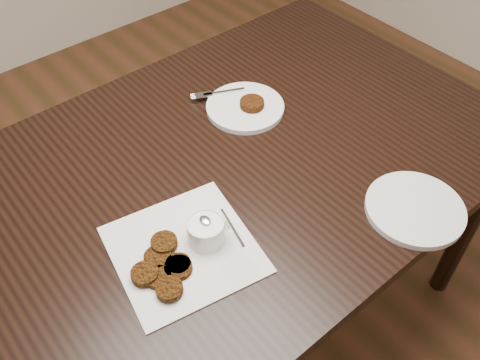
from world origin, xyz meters
The scene contains 7 objects.
floor centered at (0.00, 0.00, 0.00)m, with size 4.00×4.00×0.00m, color brown.
table centered at (0.04, 0.08, 0.38)m, with size 1.48×0.95×0.75m, color black.
napkin centered at (-0.20, -0.07, 0.75)m, with size 0.29×0.29×0.00m, color silver.
sauce_ramekin centered at (-0.15, -0.08, 0.81)m, with size 0.11×0.11×0.12m, color white, non-canonical shape.
patty_cluster centered at (-0.26, -0.09, 0.76)m, with size 0.19×0.19×0.02m, color #5F340C, non-canonical shape.
plate_with_patty centered at (0.20, 0.21, 0.77)m, with size 0.21×0.21×0.03m, color silver, non-canonical shape.
plate_empty centered at (0.26, -0.31, 0.76)m, with size 0.22×0.22×0.02m, color silver.
Camera 1 is at (-0.53, -0.64, 1.66)m, focal length 39.01 mm.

